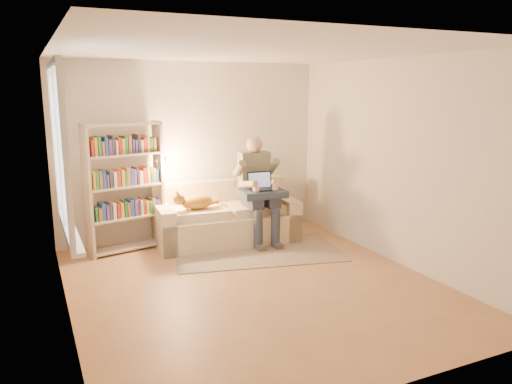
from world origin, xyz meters
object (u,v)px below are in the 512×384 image
cat (194,202)px  sofa (225,220)px  bookshelf (125,181)px  person (258,184)px  laptop (264,185)px

cat → sofa: bearing=14.8°
sofa → bookshelf: bookshelf is taller
person → bookshelf: bearing=173.5°
bookshelf → cat: bearing=-27.7°
laptop → person: bearing=105.2°
sofa → person: 0.72m
cat → bookshelf: 0.98m
sofa → laptop: (0.47, -0.34, 0.55)m
sofa → cat: 0.62m
sofa → person: size_ratio=1.36×
laptop → bookshelf: bookshelf is taller
sofa → laptop: bearing=-31.8°
person → bookshelf: 1.87m
person → cat: person is taller
sofa → bookshelf: bearing=177.7°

